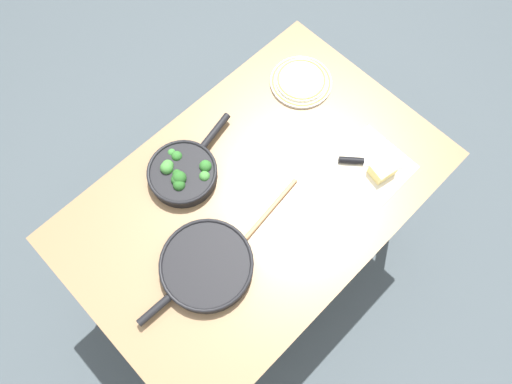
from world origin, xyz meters
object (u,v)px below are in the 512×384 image
at_px(grater_knife, 362,161).
at_px(cheese_block, 382,170).
at_px(dinner_plate_stack, 301,81).
at_px(skillet_eggs, 206,266).
at_px(skillet_broccoli, 183,172).
at_px(wooden_spoon, 248,236).

xyz_separation_m(grater_knife, cheese_block, (0.02, -0.07, 0.02)).
bearing_deg(grater_knife, dinner_plate_stack, 124.74).
relative_size(skillet_eggs, dinner_plate_stack, 1.78).
bearing_deg(dinner_plate_stack, skillet_eggs, -159.39).
height_order(skillet_broccoli, wooden_spoon, skillet_broccoli).
bearing_deg(grater_knife, wooden_spoon, -141.82).
height_order(cheese_block, dinner_plate_stack, cheese_block).
relative_size(skillet_broccoli, skillet_eggs, 0.93).
xyz_separation_m(skillet_eggs, cheese_block, (0.65, -0.18, -0.00)).
bearing_deg(grater_knife, cheese_block, -28.08).
distance_m(skillet_eggs, dinner_plate_stack, 0.77).
bearing_deg(skillet_broccoli, wooden_spoon, -101.20).
xyz_separation_m(grater_knife, dinner_plate_stack, (0.09, 0.37, 0.00)).
xyz_separation_m(skillet_broccoli, grater_knife, (0.47, -0.39, -0.02)).
relative_size(skillet_broccoli, grater_knife, 2.08).
relative_size(skillet_broccoli, dinner_plate_stack, 1.66).
bearing_deg(skillet_eggs, cheese_block, 167.10).
height_order(skillet_eggs, wooden_spoon, skillet_eggs).
relative_size(wooden_spoon, grater_knife, 2.25).
xyz_separation_m(cheese_block, dinner_plate_stack, (0.07, 0.45, -0.01)).
bearing_deg(skillet_broccoli, cheese_block, -55.96).
distance_m(skillet_broccoli, dinner_plate_stack, 0.56).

